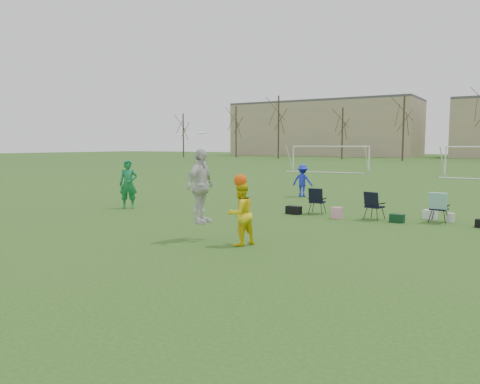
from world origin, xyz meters
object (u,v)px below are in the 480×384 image
Objects in this scene: fielder_blue at (303,181)px; goal_left at (330,152)px; center_contest at (217,197)px; fielder_green_near at (128,184)px.

fielder_blue is 0.22× the size of goal_left.
fielder_blue is 11.49m from center_contest.
fielder_green_near reaches higher than fielder_blue.
fielder_green_near is 8.71m from fielder_blue.
goal_left is at bearing 57.35° from fielder_green_near.
center_contest is at bearing -79.23° from goal_left.
fielder_blue is at bearing 102.79° from center_contest.
fielder_blue is 21.94m from goal_left.
center_contest reaches higher than goal_left.
goal_left reaches higher than fielder_green_near.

